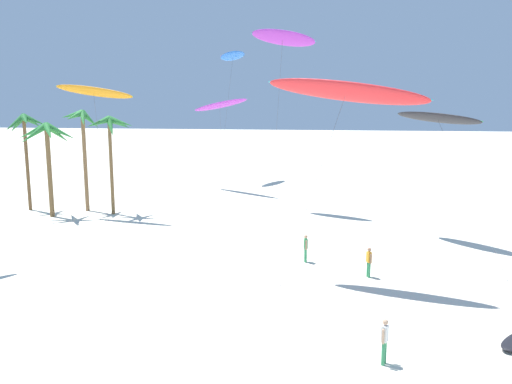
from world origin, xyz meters
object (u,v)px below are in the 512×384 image
object	(u,v)px
flying_kite_9	(283,38)
person_near_right	(369,261)
flying_kite_6	(93,91)
person_near_left	(306,247)
flying_kite_3	(346,91)
palm_tree_1	(47,140)
flying_kite_0	(220,105)
palm_tree_3	(110,130)
flying_kite_2	(233,56)
palm_tree_0	(25,128)
person_foreground_walker	(385,340)
flying_kite_8	(438,118)
palm_tree_2	(83,127)

from	to	relation	value
flying_kite_9	person_near_right	distance (m)	22.71
flying_kite_6	person_near_left	bearing A→B (deg)	-30.81
flying_kite_3	person_near_right	world-z (taller)	flying_kite_3
palm_tree_1	flying_kite_0	world-z (taller)	flying_kite_0
flying_kite_0	person_near_left	xyz separation A→B (m)	(9.59, -23.51, -7.89)
palm_tree_3	person_near_right	distance (m)	24.84
palm_tree_1	person_near_right	bearing A→B (deg)	-26.25
flying_kite_2	person_near_right	size ratio (longest dim) A/B	8.97
palm_tree_0	flying_kite_6	xyz separation A→B (m)	(7.01, -1.81, 3.03)
person_foreground_walker	person_near_right	size ratio (longest dim) A/B	1.06
palm_tree_1	person_near_right	world-z (taller)	palm_tree_1
palm_tree_3	flying_kite_8	xyz separation A→B (m)	(24.74, -5.27, 1.34)
flying_kite_8	flying_kite_2	bearing A→B (deg)	125.55
flying_kite_3	palm_tree_3	bearing A→B (deg)	141.56
flying_kite_2	flying_kite_9	world-z (taller)	flying_kite_9
palm_tree_0	palm_tree_3	distance (m)	7.82
person_foreground_walker	flying_kite_9	bearing A→B (deg)	102.29
flying_kite_0	person_near_right	xyz separation A→B (m)	(13.10, -25.82, -7.88)
palm_tree_1	palm_tree_3	size ratio (longest dim) A/B	0.94
palm_tree_2	flying_kite_6	distance (m)	4.11
flying_kite_6	flying_kite_9	bearing A→B (deg)	17.68
person_near_right	palm_tree_1	bearing A→B (deg)	153.75
flying_kite_6	person_foreground_walker	bearing A→B (deg)	-47.59
flying_kite_0	flying_kite_8	size ratio (longest dim) A/B	0.89
palm_tree_3	flying_kite_9	distance (m)	16.07
palm_tree_0	person_near_left	size ratio (longest dim) A/B	4.98
palm_tree_0	flying_kite_2	xyz separation A→B (m)	(14.73, 18.90, 7.09)
flying_kite_2	flying_kite_3	distance (m)	36.28
person_near_left	flying_kite_0	bearing A→B (deg)	112.18
flying_kite_6	person_foreground_walker	xyz separation A→B (m)	(20.44, -22.37, -9.13)
flying_kite_2	flying_kite_8	xyz separation A→B (m)	(17.79, -24.90, -5.81)
palm_tree_2	flying_kite_2	xyz separation A→B (m)	(9.72, 18.64, 6.99)
palm_tree_0	person_foreground_walker	distance (m)	37.08
palm_tree_0	palm_tree_1	xyz separation A→B (m)	(3.13, -2.24, -0.79)
palm_tree_3	palm_tree_0	bearing A→B (deg)	174.63
flying_kite_2	flying_kite_3	world-z (taller)	flying_kite_2
palm_tree_0	palm_tree_2	bearing A→B (deg)	2.99
person_near_left	person_near_right	bearing A→B (deg)	-33.34
palm_tree_2	person_foreground_walker	size ratio (longest dim) A/B	4.89
flying_kite_3	flying_kite_8	bearing A→B (deg)	55.49
palm_tree_0	flying_kite_0	size ratio (longest dim) A/B	0.85
palm_tree_1	flying_kite_9	bearing A→B (deg)	15.38
flying_kite_0	flying_kite_2	world-z (taller)	flying_kite_2
person_foreground_walker	person_near_left	xyz separation A→B (m)	(-3.29, 12.15, -0.06)
flying_kite_8	person_foreground_walker	world-z (taller)	flying_kite_8
flying_kite_2	person_near_left	xyz separation A→B (m)	(9.42, -30.92, -13.24)
flying_kite_8	person_near_right	distance (m)	12.18
palm_tree_3	flying_kite_3	distance (m)	23.62
palm_tree_0	flying_kite_2	world-z (taller)	flying_kite_2
palm_tree_3	flying_kite_9	size ratio (longest dim) A/B	0.52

